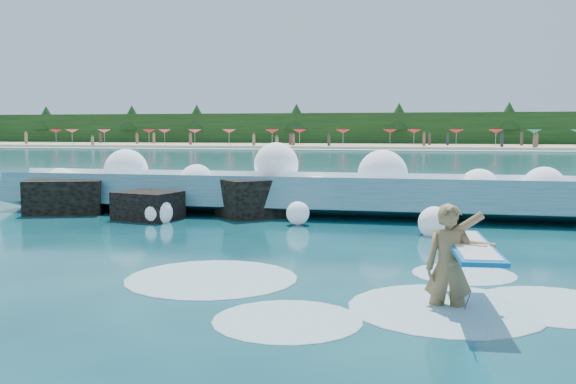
{
  "coord_description": "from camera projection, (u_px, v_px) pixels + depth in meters",
  "views": [
    {
      "loc": [
        4.35,
        -10.8,
        2.48
      ],
      "look_at": [
        1.5,
        2.0,
        1.2
      ],
      "focal_mm": 40.0,
      "sensor_mm": 36.0,
      "label": 1
    }
  ],
  "objects": [
    {
      "name": "ground",
      "position": [
        184.0,
        266.0,
        11.67
      ],
      "size": [
        200.0,
        200.0,
        0.0
      ],
      "primitive_type": "plane",
      "color": "#072B39",
      "rests_on": "ground"
    },
    {
      "name": "beach",
      "position": [
        398.0,
        146.0,
        87.43
      ],
      "size": [
        140.0,
        20.0,
        0.4
      ],
      "primitive_type": "cube",
      "color": "tan",
      "rests_on": "ground"
    },
    {
      "name": "wet_band",
      "position": [
        393.0,
        150.0,
        76.76
      ],
      "size": [
        140.0,
        5.0,
        0.08
      ],
      "primitive_type": "cube",
      "color": "silver",
      "rests_on": "ground"
    },
    {
      "name": "treeline",
      "position": [
        402.0,
        129.0,
        96.93
      ],
      "size": [
        140.0,
        4.0,
        5.0
      ],
      "primitive_type": "cube",
      "color": "black",
      "rests_on": "ground"
    },
    {
      "name": "breaking_wave",
      "position": [
        293.0,
        195.0,
        19.02
      ],
      "size": [
        17.72,
        2.77,
        1.53
      ],
      "color": "teal",
      "rests_on": "ground"
    },
    {
      "name": "rock_cluster",
      "position": [
        148.0,
        201.0,
        18.58
      ],
      "size": [
        8.15,
        3.14,
        1.27
      ],
      "color": "black",
      "rests_on": "ground"
    },
    {
      "name": "surfer_with_board",
      "position": [
        454.0,
        264.0,
        8.75
      ],
      "size": [
        0.99,
        2.94,
        1.78
      ],
      "color": "olive",
      "rests_on": "ground"
    },
    {
      "name": "wave_spray",
      "position": [
        298.0,
        180.0,
        18.89
      ],
      "size": [
        15.39,
        4.83,
        2.22
      ],
      "color": "white",
      "rests_on": "ground"
    },
    {
      "name": "surf_foam",
      "position": [
        368.0,
        296.0,
        9.58
      ],
      "size": [
        8.87,
        5.19,
        0.15
      ],
      "color": "silver",
      "rests_on": "ground"
    },
    {
      "name": "beach_umbrellas",
      "position": [
        398.0,
        131.0,
        88.95
      ],
      "size": [
        111.01,
        6.66,
        0.5
      ],
      "color": "red",
      "rests_on": "ground"
    },
    {
      "name": "beachgoers",
      "position": [
        354.0,
        140.0,
        85.15
      ],
      "size": [
        104.41,
        12.88,
        1.94
      ],
      "color": "#3F332D",
      "rests_on": "ground"
    }
  ]
}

